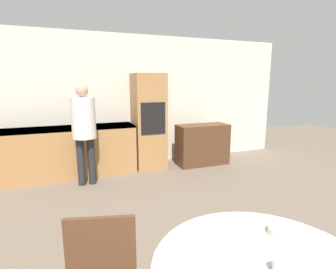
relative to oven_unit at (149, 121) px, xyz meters
name	(u,v)px	position (x,y,z in m)	size (l,w,h in m)	color
wall_back	(126,101)	(-0.36, 0.34, 0.38)	(7.12, 0.05, 2.60)	silver
kitchen_counter	(57,152)	(-1.70, -0.01, -0.46)	(2.74, 0.60, 0.90)	#AD7A47
oven_unit	(149,121)	(0.00, 0.00, 0.00)	(0.59, 0.59, 1.85)	#AD7A47
sideboard	(202,144)	(1.08, -0.24, -0.51)	(1.06, 0.45, 0.83)	#51331E
person_standing	(84,125)	(-1.25, -0.54, 0.09)	(0.38, 0.38, 1.64)	#262628
cup	(280,266)	(-0.56, -4.03, -0.14)	(0.07, 0.07, 0.08)	silver
bowl_near	(282,231)	(-0.29, -3.77, -0.16)	(0.17, 0.17, 0.04)	silver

